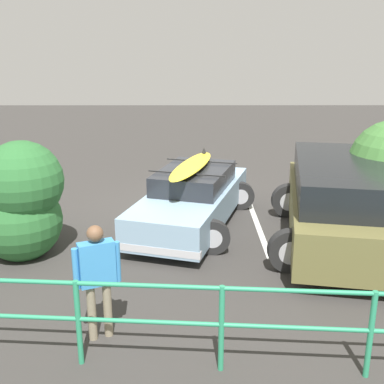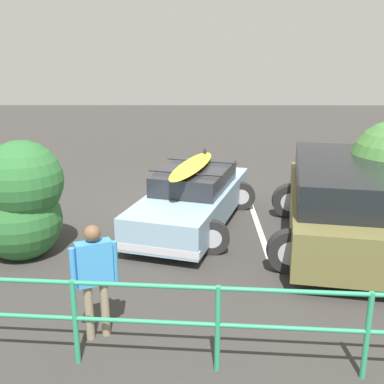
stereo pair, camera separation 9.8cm
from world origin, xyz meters
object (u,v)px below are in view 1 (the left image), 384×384
object	(u,v)px
bush_near_left	(17,199)
person_bystander	(97,272)
suv_car	(340,201)
sedan_car	(192,198)

from	to	relation	value
bush_near_left	person_bystander	bearing A→B (deg)	124.98
suv_car	person_bystander	distance (m)	5.34
sedan_car	suv_car	world-z (taller)	suv_car
sedan_car	person_bystander	xyz separation A→B (m)	(1.27, 4.36, 0.36)
sedan_car	bush_near_left	bearing A→B (deg)	22.33
suv_car	bush_near_left	xyz separation A→B (m)	(6.29, 0.31, 0.16)
suv_car	person_bystander	size ratio (longest dim) A/B	3.18
sedan_car	bush_near_left	size ratio (longest dim) A/B	2.05
person_bystander	bush_near_left	xyz separation A→B (m)	(2.08, -2.98, 0.07)
person_bystander	suv_car	bearing A→B (deg)	-141.94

